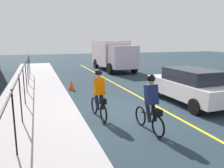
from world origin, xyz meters
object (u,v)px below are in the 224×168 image
at_px(patrol_sedan, 189,85).
at_px(box_truck_background, 112,54).
at_px(cyclist_lead, 99,94).
at_px(traffic_cone_near, 72,85).
at_px(cyclist_follow, 151,104).

bearing_deg(patrol_sedan, box_truck_background, -3.24).
height_order(cyclist_lead, box_truck_background, box_truck_background).
xyz_separation_m(box_truck_background, traffic_cone_near, (-7.58, 5.06, -1.25)).
xyz_separation_m(cyclist_lead, patrol_sedan, (0.70, -4.43, -0.09)).
distance_m(patrol_sedan, traffic_cone_near, 6.45).
bearing_deg(box_truck_background, traffic_cone_near, -34.79).
xyz_separation_m(cyclist_follow, patrol_sedan, (2.37, -3.25, -0.09)).
relative_size(cyclist_lead, patrol_sedan, 0.41).
bearing_deg(cyclist_lead, cyclist_follow, -148.38).
distance_m(patrol_sedan, box_truck_background, 12.02).
distance_m(cyclist_lead, patrol_sedan, 4.48).
bearing_deg(cyclist_lead, box_truck_background, -24.26).
xyz_separation_m(cyclist_follow, box_truck_background, (14.37, -3.64, 0.64)).
xyz_separation_m(cyclist_follow, traffic_cone_near, (6.79, 1.42, -0.61)).
height_order(cyclist_lead, patrol_sedan, cyclist_lead).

